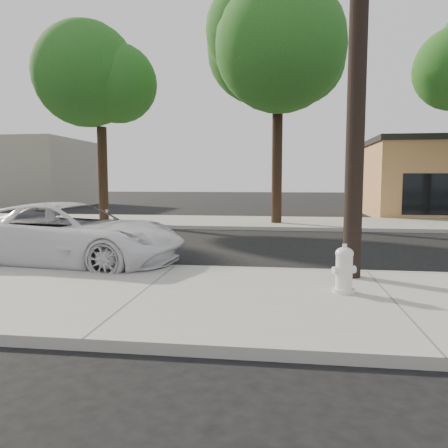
{
  "coord_description": "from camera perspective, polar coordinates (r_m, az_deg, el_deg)",
  "views": [
    {
      "loc": [
        2.3,
        -11.15,
        2.0
      ],
      "look_at": [
        0.97,
        -1.44,
        1.0
      ],
      "focal_mm": 35.0,
      "sensor_mm": 36.0,
      "label": 1
    }
  ],
  "objects": [
    {
      "name": "ground",
      "position": [
        11.56,
        -3.83,
        -4.16
      ],
      "size": [
        120.0,
        120.0,
        0.0
      ],
      "primitive_type": "plane",
      "color": "black",
      "rests_on": "ground"
    },
    {
      "name": "near_sidewalk",
      "position": [
        7.47,
        -10.56,
        -9.19
      ],
      "size": [
        90.0,
        4.4,
        0.15
      ],
      "primitive_type": "cube",
      "color": "gray",
      "rests_on": "ground"
    },
    {
      "name": "far_sidewalk",
      "position": [
        19.87,
        1.1,
        0.25
      ],
      "size": [
        90.0,
        5.0,
        0.15
      ],
      "primitive_type": "cube",
      "color": "gray",
      "rests_on": "ground"
    },
    {
      "name": "curb_near",
      "position": [
        9.53,
        -6.38,
        -5.86
      ],
      "size": [
        90.0,
        0.12,
        0.16
      ],
      "primitive_type": "cube",
      "color": "#9E9B93",
      "rests_on": "ground"
    },
    {
      "name": "utility_pole",
      "position": [
        8.96,
        17.15,
        23.1
      ],
      "size": [
        1.4,
        0.34,
        9.0
      ],
      "color": "black",
      "rests_on": "near_sidewalk"
    },
    {
      "name": "tree_b",
      "position": [
        21.26,
        -15.5,
        16.87
      ],
      "size": [
        4.34,
        4.2,
        8.45
      ],
      "color": "black",
      "rests_on": "far_sidewalk"
    },
    {
      "name": "tree_c",
      "position": [
        19.42,
        7.77,
        20.41
      ],
      "size": [
        4.96,
        4.8,
        9.55
      ],
      "color": "black",
      "rests_on": "far_sidewalk"
    },
    {
      "name": "police_cruiser",
      "position": [
        10.72,
        -19.42,
        -1.26
      ],
      "size": [
        5.56,
        3.04,
        1.48
      ],
      "primitive_type": "imported",
      "rotation": [
        0.0,
        0.0,
        1.46
      ],
      "color": "white",
      "rests_on": "ground"
    },
    {
      "name": "fire_hydrant",
      "position": [
        7.45,
        15.4,
        -5.89
      ],
      "size": [
        0.41,
        0.36,
        0.75
      ],
      "rotation": [
        0.0,
        0.0,
        0.37
      ],
      "color": "silver",
      "rests_on": "near_sidewalk"
    }
  ]
}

